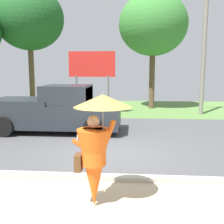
{
  "coord_description": "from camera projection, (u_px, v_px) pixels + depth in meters",
  "views": [
    {
      "loc": [
        0.71,
        -7.9,
        2.49
      ],
      "look_at": [
        0.01,
        1.0,
        1.1
      ],
      "focal_mm": 43.63,
      "sensor_mm": 36.0,
      "label": 1
    }
  ],
  "objects": [
    {
      "name": "utility_pole",
      "position": [
        204.0,
        48.0,
        14.87
      ],
      "size": [
        1.8,
        0.24,
        6.95
      ],
      "color": "gray",
      "rests_on": "ground_plane"
    },
    {
      "name": "tree_center_back",
      "position": [
        153.0,
        25.0,
        17.04
      ],
      "size": [
        4.31,
        4.31,
        7.27
      ],
      "color": "brown",
      "rests_on": "ground_plane"
    },
    {
      "name": "tree_left_far",
      "position": [
        29.0,
        19.0,
        17.96
      ],
      "size": [
        4.55,
        4.55,
        7.91
      ],
      "color": "brown",
      "rests_on": "ground_plane"
    },
    {
      "name": "roadside_billboard",
      "position": [
        92.0,
        69.0,
        15.15
      ],
      "size": [
        2.6,
        0.12,
        3.5
      ],
      "color": "slate",
      "rests_on": "ground_plane"
    },
    {
      "name": "monk_pedestrian",
      "position": [
        96.0,
        148.0,
        4.84
      ],
      "size": [
        1.09,
        1.03,
        2.13
      ],
      "rotation": [
        0.0,
        0.0,
        0.09
      ],
      "color": "#E55B19",
      "rests_on": "ground_plane"
    },
    {
      "name": "pickup_truck",
      "position": [
        56.0,
        110.0,
        10.96
      ],
      "size": [
        5.2,
        2.28,
        1.88
      ],
      "rotation": [
        0.0,
        0.0,
        0.05
      ],
      "color": "#23282D",
      "rests_on": "ground_plane"
    },
    {
      "name": "ground_plane",
      "position": [
        116.0,
        132.0,
        11.13
      ],
      "size": [
        40.0,
        22.0,
        0.2
      ],
      "color": "#4C4C4F"
    }
  ]
}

